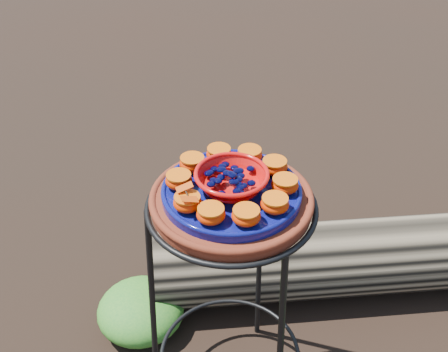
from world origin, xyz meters
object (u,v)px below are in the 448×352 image
at_px(terracotta_saucer, 231,201).
at_px(plant_stand, 230,307).
at_px(driftwood_log, 360,257).
at_px(cobalt_plate, 231,192).
at_px(red_bowl, 232,181).

bearing_deg(terracotta_saucer, plant_stand, 0.00).
bearing_deg(driftwood_log, cobalt_plate, -113.03).
relative_size(plant_stand, red_bowl, 4.39).
xyz_separation_m(plant_stand, terracotta_saucer, (0.00, 0.00, 0.37)).
height_order(plant_stand, terracotta_saucer, terracotta_saucer).
bearing_deg(cobalt_plate, plant_stand, 0.00).
bearing_deg(terracotta_saucer, driftwood_log, 66.97).
xyz_separation_m(plant_stand, red_bowl, (0.00, 0.00, 0.42)).
height_order(plant_stand, cobalt_plate, cobalt_plate).
xyz_separation_m(terracotta_saucer, cobalt_plate, (0.00, 0.00, 0.03)).
xyz_separation_m(plant_stand, cobalt_plate, (0.00, 0.00, 0.39)).
bearing_deg(red_bowl, cobalt_plate, 0.00).
bearing_deg(driftwood_log, plant_stand, -113.03).
distance_m(terracotta_saucer, red_bowl, 0.06).
relative_size(plant_stand, terracotta_saucer, 1.88).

